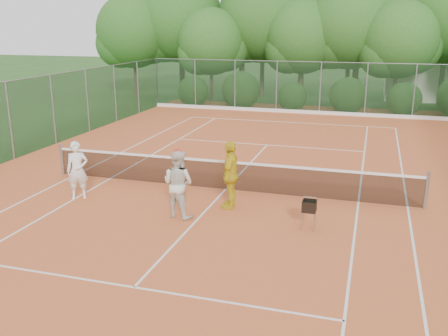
# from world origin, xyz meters

# --- Properties ---
(ground) EXTENTS (120.00, 120.00, 0.00)m
(ground) POSITION_xyz_m (0.00, 0.00, 0.00)
(ground) COLOR #264B1A
(ground) RESTS_ON ground
(clay_court) EXTENTS (18.00, 36.00, 0.02)m
(clay_court) POSITION_xyz_m (0.00, 0.00, 0.01)
(clay_court) COLOR #D06130
(clay_court) RESTS_ON ground
(club_building) EXTENTS (8.00, 5.00, 3.00)m
(club_building) POSITION_xyz_m (9.00, 24.00, 1.50)
(club_building) COLOR beige
(club_building) RESTS_ON ground
(tennis_net) EXTENTS (11.97, 0.10, 1.10)m
(tennis_net) POSITION_xyz_m (0.00, 0.00, 0.53)
(tennis_net) COLOR gray
(tennis_net) RESTS_ON clay_court
(player_white) EXTENTS (0.76, 0.68, 1.75)m
(player_white) POSITION_xyz_m (-4.02, -2.00, 0.89)
(player_white) COLOR white
(player_white) RESTS_ON clay_court
(player_center_grp) EXTENTS (1.05, 0.91, 1.90)m
(player_center_grp) POSITION_xyz_m (-0.57, -2.53, 0.96)
(player_center_grp) COLOR silver
(player_center_grp) RESTS_ON clay_court
(player_yellow) EXTENTS (0.52, 1.16, 1.95)m
(player_yellow) POSITION_xyz_m (0.59, -1.45, 1.00)
(player_yellow) COLOR gold
(player_yellow) RESTS_ON clay_court
(ball_hopper) EXTENTS (0.34, 0.34, 0.77)m
(ball_hopper) POSITION_xyz_m (2.95, -2.42, 0.63)
(ball_hopper) COLOR gray
(ball_hopper) RESTS_ON clay_court
(stray_ball_a) EXTENTS (0.07, 0.07, 0.07)m
(stray_ball_a) POSITION_xyz_m (-4.12, 11.15, 0.05)
(stray_ball_a) COLOR gold
(stray_ball_a) RESTS_ON clay_court
(stray_ball_b) EXTENTS (0.07, 0.07, 0.07)m
(stray_ball_b) POSITION_xyz_m (2.12, 9.82, 0.05)
(stray_ball_b) COLOR #B4CA2F
(stray_ball_b) RESTS_ON clay_court
(stray_ball_c) EXTENTS (0.07, 0.07, 0.07)m
(stray_ball_c) POSITION_xyz_m (2.32, 11.74, 0.05)
(stray_ball_c) COLOR #E1EC37
(stray_ball_c) RESTS_ON clay_court
(court_markings) EXTENTS (11.03, 23.83, 0.01)m
(court_markings) POSITION_xyz_m (0.00, 0.00, 0.02)
(court_markings) COLOR white
(court_markings) RESTS_ON clay_court
(fence_back) EXTENTS (18.07, 0.07, 3.00)m
(fence_back) POSITION_xyz_m (0.00, 15.00, 1.52)
(fence_back) COLOR #19381E
(fence_back) RESTS_ON clay_court
(tropical_treeline) EXTENTS (32.10, 8.49, 15.03)m
(tropical_treeline) POSITION_xyz_m (1.43, 20.22, 5.11)
(tropical_treeline) COLOR brown
(tropical_treeline) RESTS_ON ground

